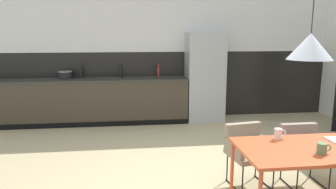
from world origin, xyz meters
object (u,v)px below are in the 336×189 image
Objects in this scene: armchair_corner_seat at (303,146)px; bottle_spice_small at (81,72)px; bottle_vinegar_dark at (120,72)px; dining_table at (336,151)px; bottle_oil_tall at (158,72)px; refrigerator_column at (205,77)px; mug_wide_latte at (278,134)px; cooking_pot at (65,75)px; pendant_lamp_over_table_near at (310,46)px; mug_tall_blue at (322,149)px; armchair_near_window at (248,146)px.

armchair_corner_seat is 2.41× the size of bottle_spice_small.
dining_table is at bearing -61.68° from bottle_vinegar_dark.
bottle_vinegar_dark is at bearing 118.32° from dining_table.
bottle_oil_tall reaches higher than dining_table.
armchair_corner_seat is 4.40m from bottle_spice_small.
bottle_vinegar_dark is (-1.74, 0.14, 0.12)m from refrigerator_column.
bottle_spice_small is at bearing -46.45° from armchair_corner_seat.
mug_wide_latte is 0.43× the size of bottle_oil_tall.
refrigerator_column is 6.39× the size of cooking_pot.
mug_wide_latte is at bearing 103.62° from pendant_lamp_over_table_near.
mug_wide_latte is at bearing -55.71° from bottle_spice_small.
refrigerator_column is at bearing 95.70° from dining_table.
armchair_corner_seat is at bearing 58.16° from pendant_lamp_over_table_near.
bottle_oil_tall is 1.03× the size of bottle_vinegar_dark.
bottle_oil_tall is at bearing 104.47° from pendant_lamp_over_table_near.
armchair_corner_seat is 4.59m from cooking_pot.
mug_tall_blue is at bearing -53.72° from cooking_pot.
mug_tall_blue is (-0.38, -0.93, 0.33)m from armchair_corner_seat.
pendant_lamp_over_table_near is at bearing -75.53° from bottle_oil_tall.
pendant_lamp_over_table_near reaches higher than armchair_near_window.
dining_table is 0.31m from mug_tall_blue.
mug_tall_blue reaches higher than dining_table.
bottle_vinegar_dark is at bearing 2.90° from bottle_spice_small.
mug_wide_latte reaches higher than armchair_near_window.
pendant_lamp_over_table_near is (-0.50, -0.81, 1.22)m from armchair_corner_seat.
armchair_corner_seat is 0.98× the size of armchair_near_window.
pendant_lamp_over_table_near is (-0.12, 0.12, 0.89)m from mug_tall_blue.
dining_table is at bearing -70.21° from bottle_oil_tall.
armchair_near_window is (-0.68, 0.06, 0.00)m from armchair_corner_seat.
cooking_pot is (-3.34, 3.10, 0.52)m from armchair_corner_seat.
armchair_corner_seat is 1.55m from pendant_lamp_over_table_near.
bottle_vinegar_dark is at bearing 114.54° from mug_wide_latte.
bottle_oil_tall reaches higher than mug_wide_latte.
dining_table is 0.53m from mug_wide_latte.
bottle_spice_small is at bearing 122.90° from pendant_lamp_over_table_near.
bottle_spice_small is at bearing 174.82° from bottle_oil_tall.
bottle_vinegar_dark is 4.39m from pendant_lamp_over_table_near.
armchair_corner_seat is at bearing -54.52° from bottle_vinegar_dark.
mug_tall_blue is 0.11× the size of pendant_lamp_over_table_near.
bottle_vinegar_dark reaches higher than cooking_pot.
mug_wide_latte is (-0.07, -3.51, -0.11)m from refrigerator_column.
dining_table is at bearing 32.55° from mug_tall_blue.
bottle_vinegar_dark is (-1.87, 4.09, 0.23)m from mug_tall_blue.
refrigerator_column is 6.16× the size of bottle_spice_small.
pendant_lamp_over_table_near reaches higher than dining_table.
dining_table reaches higher than armchair_near_window.
pendant_lamp_over_table_near is at bearing 57.36° from armchair_corner_seat.
armchair_near_window is 0.60× the size of pendant_lamp_over_table_near.
pendant_lamp_over_table_near is (-0.37, -0.04, 0.98)m from dining_table.
cooking_pot is (-2.96, 4.04, 0.19)m from mug_tall_blue.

